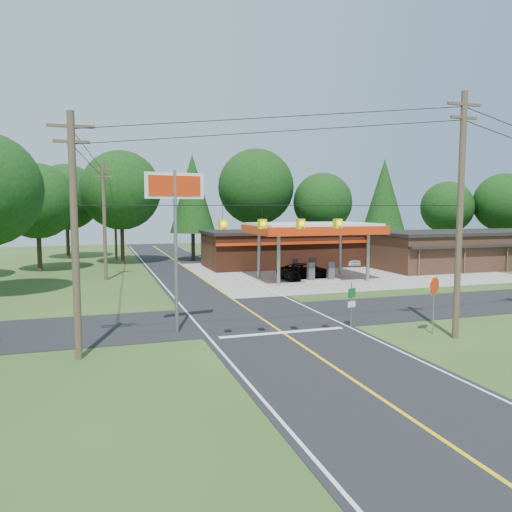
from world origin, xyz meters
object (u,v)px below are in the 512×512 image
object	(u,v)px
suv_car	(306,271)
big_stop_sign	(175,211)
octagonal_stop_sign	(434,290)
sedan_car	(350,260)
gas_canopy	(312,230)

from	to	relation	value
suv_car	big_stop_sign	distance (m)	20.94
big_stop_sign	octagonal_stop_sign	world-z (taller)	big_stop_sign
suv_car	big_stop_sign	bearing A→B (deg)	131.49
sedan_car	big_stop_sign	bearing A→B (deg)	-122.65
big_stop_sign	suv_car	bearing A→B (deg)	48.18
suv_car	octagonal_stop_sign	distance (m)	19.18
gas_canopy	big_stop_sign	bearing A→B (deg)	-133.00
sedan_car	octagonal_stop_sign	size ratio (longest dim) A/B	1.28
sedan_car	suv_car	bearing A→B (deg)	-125.94
sedan_car	octagonal_stop_sign	distance (m)	28.82
big_stop_sign	octagonal_stop_sign	size ratio (longest dim) A/B	2.77
sedan_car	big_stop_sign	world-z (taller)	big_stop_sign
suv_car	sedan_car	xyz separation A→B (m)	(8.50, 7.92, -0.08)
gas_canopy	sedan_car	distance (m)	11.88
gas_canopy	suv_car	size ratio (longest dim) A/B	2.09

